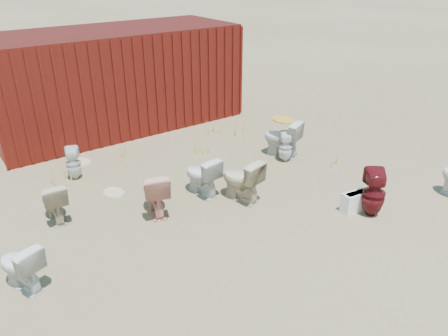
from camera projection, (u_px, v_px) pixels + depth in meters
ground at (244, 209)px, 7.60m from camera, size 100.00×100.00×0.00m
shipping_container at (116, 79)px, 10.87m from camera, size 6.00×2.40×2.40m
toilet_front_a at (20, 266)px, 5.66m from camera, size 0.60×0.77×0.69m
toilet_front_pink at (155, 192)px, 7.34m from camera, size 0.66×0.87×0.79m
toilet_front_c at (202, 175)px, 7.92m from camera, size 0.52×0.79×0.75m
toilet_front_maroon at (374, 193)px, 7.25m from camera, size 0.53×0.53×0.83m
toilet_back_a at (73, 163)px, 8.49m from camera, size 0.38×0.38×0.65m
toilet_back_beige_left at (54, 201)px, 7.16m from camera, size 0.45×0.72×0.70m
toilet_back_beige_right at (241, 179)px, 7.73m from camera, size 0.61×0.86×0.80m
toilet_back_yellowlid at (282, 138)px, 9.43m from camera, size 0.74×0.92×0.83m
toilet_back_e at (286, 147)px, 9.23m from camera, size 0.42×0.42×0.65m
yellow_lid at (283, 120)px, 9.24m from camera, size 0.42×0.52×0.02m
loose_tank at (355, 202)px, 7.48m from camera, size 0.52×0.27×0.35m
loose_lid_near at (81, 162)px, 9.28m from camera, size 0.50×0.58×0.02m
loose_lid_far at (114, 193)px, 8.08m from camera, size 0.39×0.49×0.02m
weed_clump_a at (61, 174)px, 8.45m from camera, size 0.36×0.36×0.33m
weed_clump_b at (202, 147)px, 9.69m from camera, size 0.32×0.32×0.28m
weed_clump_c at (236, 127)px, 10.71m from camera, size 0.36×0.36×0.33m
weed_clump_d at (122, 152)px, 9.51m from camera, size 0.30×0.30×0.24m
weed_clump_e at (215, 127)px, 10.77m from camera, size 0.34×0.34×0.30m
weed_clump_f at (333, 159)px, 9.16m from camera, size 0.28×0.28×0.25m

